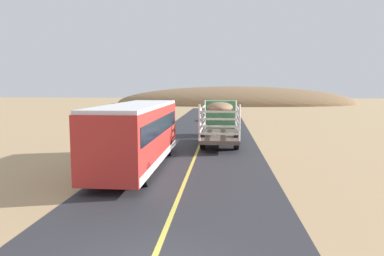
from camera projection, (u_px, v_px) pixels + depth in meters
name	position (u px, v px, depth m)	size (l,w,h in m)	color
livestock_truck	(220.00, 116.00, 27.52)	(2.53, 9.70, 3.02)	#3F7F4C
bus	(137.00, 134.00, 17.75)	(2.54, 10.00, 3.21)	red
car_far	(228.00, 115.00, 42.82)	(1.80, 4.40, 1.46)	#B2261E
distant_hill	(234.00, 104.00, 85.08)	(56.55, 27.83, 8.25)	olive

